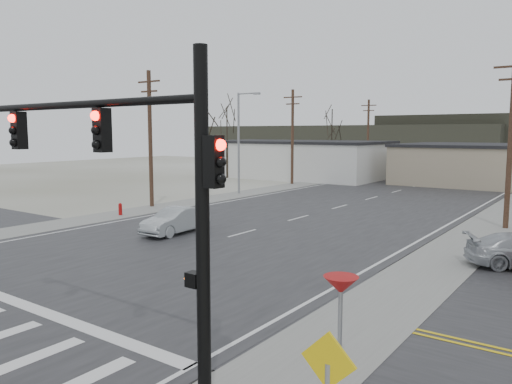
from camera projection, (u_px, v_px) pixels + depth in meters
ground at (127, 265)px, 20.90m from camera, size 140.00×140.00×0.00m
main_road at (306, 216)px, 33.01m from camera, size 18.00×110.00×0.05m
cross_road at (127, 265)px, 20.90m from camera, size 90.00×10.00×0.04m
sidewalk_left at (228, 196)px, 43.17m from camera, size 3.00×90.00×0.06m
sidewalk_right at (495, 222)px, 30.92m from camera, size 3.00×90.00×0.06m
traffic_signal_mast at (136, 173)px, 10.77m from camera, size 8.95×0.43×7.20m
fire_hydrant at (120, 209)px, 33.20m from camera, size 0.24×0.24×0.87m
yield_sign at (341, 289)px, 11.18m from camera, size 0.80×0.80×2.35m
building_left_far at (295, 159)px, 62.17m from camera, size 22.30×12.30×4.50m
upole_left_b at (150, 137)px, 36.61m from camera, size 2.20×0.30×10.00m
upole_left_c at (292, 135)px, 52.75m from camera, size 2.20×0.30×10.00m
upole_left_d at (368, 135)px, 68.90m from camera, size 2.20×0.30×10.00m
upole_right_a at (511, 138)px, 28.16m from camera, size 2.20×0.30×10.00m
streetlight_main at (240, 137)px, 44.29m from camera, size 2.40×0.25×9.00m
tree_left_near at (207, 136)px, 43.93m from camera, size 3.30×3.30×7.35m
tree_left_far at (332, 127)px, 65.38m from camera, size 3.96×3.96×8.82m
tree_left_mid at (227, 126)px, 60.31m from camera, size 3.96×3.96×8.82m
hill_left at (341, 141)px, 114.98m from camera, size 70.00×18.00×7.00m
sedan_crossing at (176, 220)px, 27.28m from camera, size 1.72×4.36×1.41m
car_far_a at (499, 173)px, 58.48m from camera, size 2.26×5.04×1.44m
car_far_b at (430, 169)px, 65.36m from camera, size 2.36×4.63×1.51m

